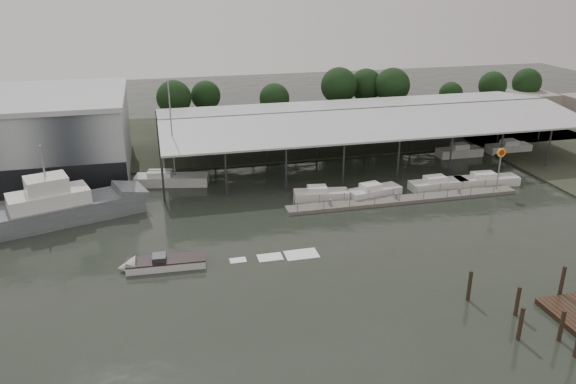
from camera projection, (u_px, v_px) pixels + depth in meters
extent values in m
plane|color=#242A22|center=(301.00, 254.00, 52.71)|extent=(200.00, 200.00, 0.00)
cube|color=#323629|center=(234.00, 136.00, 90.68)|extent=(140.00, 30.00, 0.30)
cube|color=#A6ADB1|center=(30.00, 138.00, 71.87)|extent=(24.00, 20.00, 10.00)
cube|color=black|center=(19.00, 187.00, 63.86)|extent=(24.00, 0.30, 4.00)
cube|color=silver|center=(23.00, 97.00, 69.98)|extent=(24.50, 20.50, 0.60)
cube|color=#2F3134|center=(367.00, 109.00, 79.34)|extent=(58.00, 0.40, 0.30)
cylinder|color=#2F3134|center=(163.00, 179.00, 64.00)|extent=(0.24, 0.24, 5.50)
cylinder|color=#2F3134|center=(158.00, 129.00, 84.81)|extent=(0.24, 0.24, 5.50)
cylinder|color=#2F3134|center=(498.00, 108.00, 97.60)|extent=(0.24, 0.24, 5.50)
cube|color=#68645C|center=(404.00, 199.00, 64.99)|extent=(28.00, 2.00, 0.40)
cylinder|color=gray|center=(298.00, 208.00, 61.10)|extent=(0.10, 0.10, 1.20)
cylinder|color=gray|center=(500.00, 183.00, 68.46)|extent=(0.10, 0.10, 1.20)
cube|color=gray|center=(396.00, 196.00, 64.59)|extent=(0.30, 0.30, 0.70)
cylinder|color=gray|center=(499.00, 173.00, 66.80)|extent=(0.16, 0.16, 5.00)
cylinder|color=yellow|center=(501.00, 153.00, 65.89)|extent=(1.10, 0.12, 1.10)
cylinder|color=red|center=(502.00, 153.00, 65.83)|extent=(0.70, 0.05, 0.70)
cube|color=gray|center=(523.00, 103.00, 104.83)|extent=(10.00, 8.00, 4.00)
cube|color=slate|center=(62.00, 213.00, 59.51)|extent=(17.38, 9.42, 2.40)
cube|color=slate|center=(130.00, 191.00, 62.76)|extent=(4.37, 5.06, 1.80)
cube|color=white|center=(49.00, 200.00, 58.37)|extent=(8.66, 5.95, 1.80)
cube|color=white|center=(46.00, 184.00, 57.75)|extent=(4.82, 4.26, 1.61)
cylinder|color=gray|center=(43.00, 162.00, 56.88)|extent=(0.18, 0.18, 3.50)
cube|color=silver|center=(172.00, 181.00, 70.04)|extent=(9.33, 4.33, 1.40)
cube|color=white|center=(160.00, 174.00, 69.66)|extent=(3.18, 2.33, 0.80)
cylinder|color=gray|center=(172.00, 131.00, 67.74)|extent=(0.16, 0.16, 11.84)
cylinder|color=gray|center=(162.00, 170.00, 69.49)|extent=(3.45, 0.81, 0.12)
cube|color=silver|center=(166.00, 264.00, 50.32)|extent=(7.01, 2.29, 0.90)
cone|color=silver|center=(127.00, 267.00, 49.70)|extent=(1.68, 2.07, 2.00)
cube|color=black|center=(166.00, 260.00, 50.18)|extent=(7.02, 2.35, 0.12)
cube|color=#2F3134|center=(159.00, 258.00, 49.99)|extent=(1.26, 1.45, 0.50)
cube|color=white|center=(238.00, 260.00, 51.62)|extent=(2.30, 1.50, 0.04)
cube|color=white|center=(270.00, 257.00, 52.17)|extent=(3.10, 2.00, 0.04)
cube|color=white|center=(301.00, 254.00, 52.72)|extent=(3.90, 2.50, 0.04)
cube|color=silver|center=(321.00, 195.00, 65.44)|extent=(6.58, 3.12, 1.10)
cube|color=white|center=(317.00, 189.00, 65.04)|extent=(2.43, 1.92, 0.70)
cube|color=silver|center=(374.00, 192.00, 66.28)|extent=(6.83, 3.48, 1.10)
cube|color=white|center=(371.00, 186.00, 65.88)|extent=(2.56, 2.04, 0.70)
cube|color=silver|center=(438.00, 185.00, 68.65)|extent=(7.29, 2.46, 1.10)
cube|color=white|center=(435.00, 179.00, 68.25)|extent=(2.58, 1.70, 0.70)
cube|color=silver|center=(486.00, 181.00, 69.91)|extent=(8.19, 2.78, 1.10)
cube|color=white|center=(483.00, 175.00, 69.51)|extent=(2.93, 1.81, 0.70)
cylinder|color=#35291A|center=(517.00, 304.00, 43.05)|extent=(0.32, 0.32, 3.08)
cylinder|color=#35291A|center=(561.00, 329.00, 40.05)|extent=(0.32, 0.32, 3.08)
cylinder|color=#35291A|center=(520.00, 327.00, 40.14)|extent=(0.32, 0.32, 3.26)
cylinder|color=#35291A|center=(469.00, 289.00, 45.02)|extent=(0.32, 0.32, 3.24)
cylinder|color=#35291A|center=(561.00, 285.00, 45.31)|extent=(0.32, 0.32, 3.47)
cylinder|color=black|center=(176.00, 120.00, 92.87)|extent=(0.50, 0.50, 4.08)
sphere|color=#1A3315|center=(174.00, 98.00, 91.54)|extent=(5.71, 5.71, 5.71)
cylinder|color=black|center=(207.00, 114.00, 97.44)|extent=(0.50, 0.50, 3.63)
sphere|color=#1A3315|center=(206.00, 96.00, 96.25)|extent=(5.08, 5.08, 5.08)
cylinder|color=black|center=(275.00, 117.00, 95.35)|extent=(0.50, 0.50, 3.62)
sphere|color=#1A3315|center=(274.00, 98.00, 94.16)|extent=(5.07, 5.07, 5.07)
cylinder|color=black|center=(338.00, 109.00, 99.38)|extent=(0.50, 0.50, 4.55)
sphere|color=#1A3315|center=(339.00, 86.00, 97.89)|extent=(6.36, 6.36, 6.36)
cylinder|color=black|center=(365.00, 106.00, 102.40)|extent=(0.50, 0.50, 4.20)
sphere|color=#1A3315|center=(366.00, 85.00, 101.02)|extent=(5.88, 5.88, 5.88)
cylinder|color=black|center=(391.00, 108.00, 100.33)|extent=(0.50, 0.50, 4.43)
sphere|color=#1A3315|center=(392.00, 85.00, 98.88)|extent=(6.20, 6.20, 6.20)
cylinder|color=black|center=(449.00, 108.00, 102.93)|extent=(0.50, 0.50, 3.04)
sphere|color=#1A3315|center=(451.00, 94.00, 101.93)|extent=(4.25, 4.25, 4.25)
cylinder|color=black|center=(490.00, 103.00, 106.02)|extent=(0.50, 0.50, 3.67)
sphere|color=#1A3315|center=(493.00, 85.00, 104.82)|extent=(5.14, 5.14, 5.14)
cylinder|color=black|center=(524.00, 101.00, 107.43)|extent=(0.50, 0.50, 3.83)
sphere|color=#1A3315|center=(527.00, 83.00, 106.17)|extent=(5.36, 5.36, 5.36)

